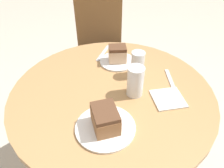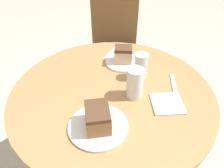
{
  "view_description": "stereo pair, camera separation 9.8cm",
  "coord_description": "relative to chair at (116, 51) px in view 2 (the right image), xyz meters",
  "views": [
    {
      "loc": [
        -0.03,
        -0.76,
        1.44
      ],
      "look_at": [
        0.0,
        0.0,
        0.82
      ],
      "focal_mm": 35.0,
      "sensor_mm": 36.0,
      "label": 1
    },
    {
      "loc": [
        0.07,
        -0.76,
        1.44
      ],
      "look_at": [
        0.0,
        0.0,
        0.82
      ],
      "focal_mm": 35.0,
      "sensor_mm": 36.0,
      "label": 2
    }
  ],
  "objects": [
    {
      "name": "table",
      "position": [
        0.05,
        -0.9,
        0.12
      ],
      "size": [
        0.94,
        0.94,
        0.78
      ],
      "color": "tan",
      "rests_on": "ground_plane"
    },
    {
      "name": "chair",
      "position": [
        0.0,
        0.0,
        0.0
      ],
      "size": [
        0.5,
        0.54,
        0.87
      ],
      "rotation": [
        0.0,
        0.0,
        0.17
      ],
      "color": "brown",
      "rests_on": "ground_plane"
    },
    {
      "name": "plate_near",
      "position": [
        0.09,
        -0.66,
        0.33
      ],
      "size": [
        0.19,
        0.19,
        0.01
      ],
      "color": "white",
      "rests_on": "table"
    },
    {
      "name": "plate_far",
      "position": [
        0.02,
        -1.12,
        0.33
      ],
      "size": [
        0.23,
        0.23,
        0.01
      ],
      "color": "white",
      "rests_on": "table"
    },
    {
      "name": "cake_slice_near",
      "position": [
        0.09,
        -0.66,
        0.38
      ],
      "size": [
        0.09,
        0.08,
        0.09
      ],
      "rotation": [
        0.0,
        0.0,
        4.75
      ],
      "color": "beige",
      "rests_on": "plate_near"
    },
    {
      "name": "cake_slice_far",
      "position": [
        0.02,
        -1.12,
        0.38
      ],
      "size": [
        0.12,
        0.14,
        0.09
      ],
      "rotation": [
        0.0,
        0.0,
        0.25
      ],
      "color": "#9E6B42",
      "rests_on": "plate_far"
    },
    {
      "name": "glass_lemonade",
      "position": [
        0.15,
        -0.92,
        0.39
      ],
      "size": [
        0.07,
        0.07,
        0.14
      ],
      "color": "beige",
      "rests_on": "table"
    },
    {
      "name": "glass_water",
      "position": [
        0.18,
        -0.78,
        0.38
      ],
      "size": [
        0.07,
        0.07,
        0.13
      ],
      "color": "silver",
      "rests_on": "table"
    },
    {
      "name": "napkin_stack",
      "position": [
        0.3,
        -0.97,
        0.33
      ],
      "size": [
        0.15,
        0.15,
        0.01
      ],
      "rotation": [
        0.0,
        0.0,
        0.15
      ],
      "color": "white",
      "rests_on": "table"
    },
    {
      "name": "fork",
      "position": [
        0.01,
        -0.57,
        0.33
      ],
      "size": [
        0.08,
        0.17,
        0.0
      ],
      "rotation": [
        0.0,
        0.0,
        1.2
      ],
      "color": "silver",
      "rests_on": "table"
    },
    {
      "name": "spoon",
      "position": [
        0.34,
        -0.83,
        0.33
      ],
      "size": [
        0.02,
        0.16,
        0.0
      ],
      "rotation": [
        0.0,
        0.0,
        1.57
      ],
      "color": "silver",
      "rests_on": "table"
    }
  ]
}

